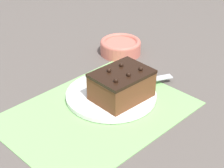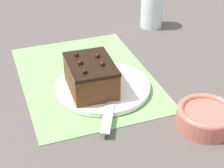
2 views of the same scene
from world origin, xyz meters
name	(u,v)px [view 2 (image 2 of 2)]	position (x,y,z in m)	size (l,w,h in m)	color
ground_plane	(86,78)	(0.00, 0.00, 0.00)	(3.00, 3.00, 0.00)	#544C47
placemat_woven	(86,77)	(0.00, 0.00, 0.00)	(0.46, 0.34, 0.00)	#7AB266
cake_plate	(103,87)	(-0.07, -0.02, 0.01)	(0.24, 0.24, 0.01)	white
chocolate_cake	(91,76)	(-0.08, 0.01, 0.05)	(0.15, 0.12, 0.08)	brown
serving_knife	(113,91)	(-0.11, -0.04, 0.02)	(0.22, 0.12, 0.01)	black
drinking_glass	(152,10)	(0.25, -0.31, 0.06)	(0.07, 0.07, 0.12)	white
small_bowl	(206,116)	(-0.29, -0.19, 0.03)	(0.13, 0.13, 0.05)	#C66656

